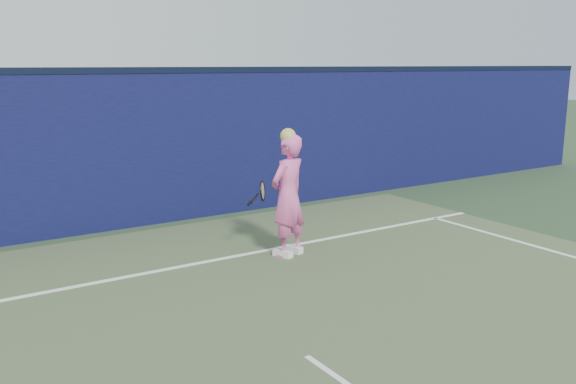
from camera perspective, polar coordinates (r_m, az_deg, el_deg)
backstop_wall at (r=10.29m, az=-15.93°, el=3.62°), size 24.00×0.40×2.50m
wall_cap at (r=10.19m, az=-16.35°, el=10.87°), size 24.00×0.42×0.10m
player at (r=8.44m, az=0.00°, el=-0.30°), size 0.73×0.60×1.80m
racket at (r=8.74m, az=-2.50°, el=0.01°), size 0.49×0.38×0.31m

